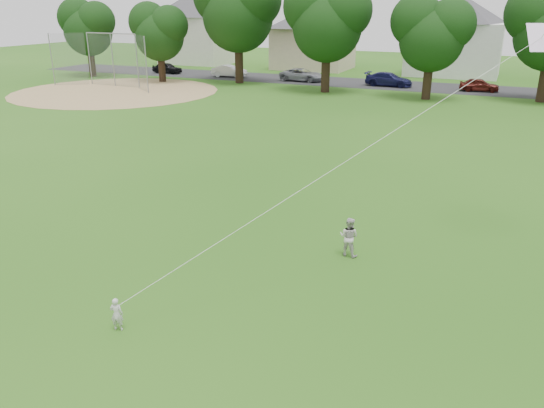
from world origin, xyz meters
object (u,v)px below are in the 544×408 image
at_px(older_boy, 349,237).
at_px(baseball_backstop, 109,61).
at_px(kite, 353,157).
at_px(toddler, 117,314).

xyz_separation_m(older_boy, baseball_backstop, (-30.39, 25.72, 1.77)).
bearing_deg(kite, baseball_backstop, 138.73).
relative_size(toddler, kite, 0.06).
xyz_separation_m(kite, baseball_backstop, (-30.69, 26.93, -1.09)).
height_order(toddler, kite, kite).
bearing_deg(baseball_backstop, older_boy, -40.25).
height_order(older_boy, baseball_backstop, baseball_backstop).
bearing_deg(baseball_backstop, kite, -41.27).
height_order(toddler, older_boy, older_boy).
distance_m(toddler, baseball_backstop, 41.43).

